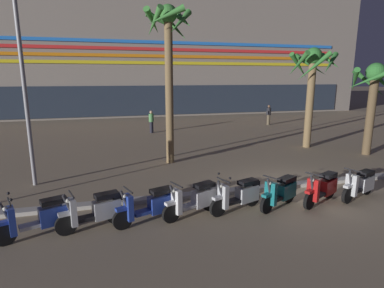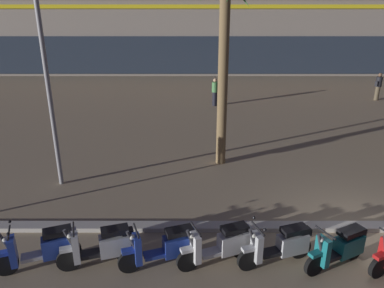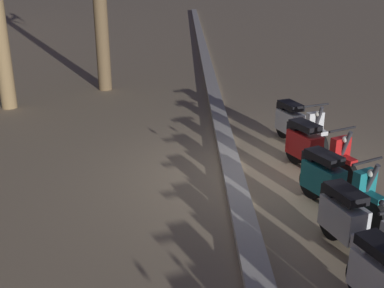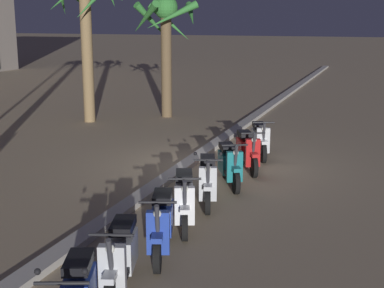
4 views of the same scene
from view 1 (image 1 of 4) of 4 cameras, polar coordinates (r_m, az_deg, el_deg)
ground_plane at (r=11.16m, az=19.26°, el=-8.30°), size 200.00×200.00×0.00m
curb_strip at (r=11.54m, az=17.84°, el=-7.20°), size 60.00×0.36×0.12m
mall_facade_backdrop at (r=37.16m, az=-7.10°, el=15.70°), size 43.14×13.75×12.25m
scooter_blue_last_in_row at (r=8.50m, az=-25.88°, el=-12.01°), size 1.74×0.87×1.17m
scooter_silver_mid_rear at (r=8.41m, az=-17.09°, el=-11.57°), size 1.70×0.77×1.04m
scooter_blue_far_back at (r=8.44m, az=-7.44°, el=-11.07°), size 1.78×0.83×1.04m
scooter_white_tail_end at (r=8.73m, az=0.68°, el=-10.11°), size 1.74×0.87×1.04m
scooter_silver_mid_front at (r=9.15m, az=8.79°, el=-9.22°), size 1.76×0.82×1.17m
scooter_teal_second_in_line at (r=9.64m, az=16.09°, el=-8.44°), size 1.58×0.92×1.04m
scooter_red_gap_after_mid at (r=10.37m, az=22.93°, el=-7.44°), size 1.67×0.95×1.04m
scooter_silver_mid_centre at (r=11.25m, az=28.56°, el=-6.51°), size 1.67×0.83×1.04m
palm_tree_near_sign at (r=17.41m, az=30.43°, el=8.80°), size 2.73×2.72×4.45m
palm_tree_far_corner at (r=13.64m, az=-4.35°, el=17.42°), size 2.09×2.07×6.69m
palm_tree_by_mall_entrance at (r=17.90m, az=21.24°, el=11.78°), size 2.55×2.67×5.29m
pedestrian_strolling_near_curb at (r=25.81m, az=13.90°, el=5.30°), size 0.45×0.39×1.60m
pedestrian_window_shopping at (r=21.58m, az=-7.48°, el=4.16°), size 0.34×0.34×1.54m
street_lamp at (r=11.97m, az=-28.89°, el=13.50°), size 0.36×0.36×7.21m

